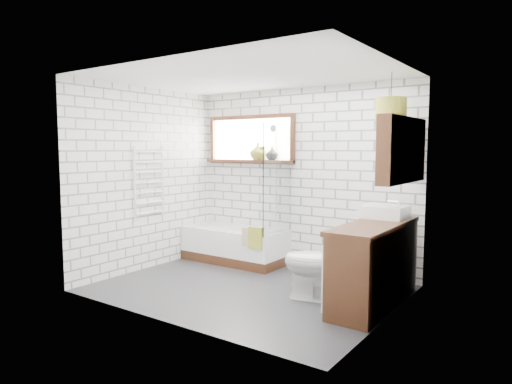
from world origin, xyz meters
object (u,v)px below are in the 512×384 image
Objects in this scene: vanity at (375,264)px; pendant at (391,109)px; toilet at (321,262)px; basin at (384,212)px; bathtub at (235,245)px.

vanity is 4.60× the size of pendant.
basin is at bearing 126.84° from toilet.
pendant reaches higher than toilet.
basin is (-0.06, 0.43, 0.51)m from vanity.
toilet is 1.86m from pendant.
basin is at bearing 146.81° from pendant.
basin reaches higher than vanity.
toilet is (1.82, -0.81, 0.17)m from bathtub.
pendant is at bearing -33.19° from basin.
basin is 0.94m from toilet.
basin reaches higher than toilet.
bathtub is 1.85× the size of toilet.
basin is (2.31, -0.21, 0.70)m from bathtub.
pendant is (0.55, 0.57, 1.68)m from toilet.
vanity is 0.58m from toilet.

